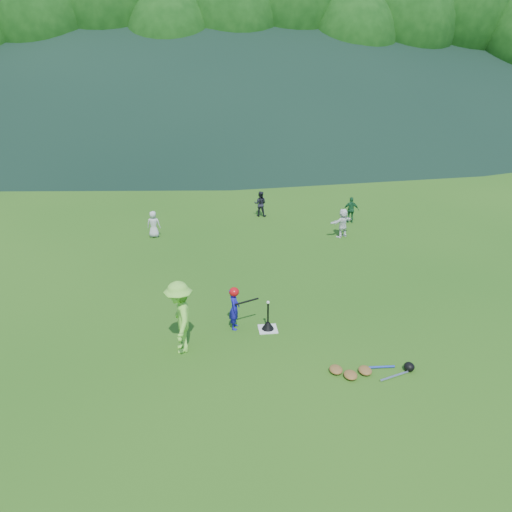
{
  "coord_description": "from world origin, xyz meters",
  "views": [
    {
      "loc": [
        -1.49,
        -10.39,
        6.28
      ],
      "look_at": [
        0.0,
        2.5,
        0.9
      ],
      "focal_mm": 35.0,
      "sensor_mm": 36.0,
      "label": 1
    }
  ],
  "objects_px": {
    "fielder_a": "(154,224)",
    "fielder_d": "(343,223)",
    "fielder_b": "(260,204)",
    "fielder_c": "(351,210)",
    "adult_coach": "(180,317)",
    "equipment_pile": "(365,371)",
    "home_plate": "(268,329)",
    "batter_child": "(234,309)",
    "batting_tee": "(268,325)"
  },
  "relations": [
    {
      "from": "fielder_a",
      "to": "fielder_c",
      "type": "distance_m",
      "value": 7.57
    },
    {
      "from": "fielder_c",
      "to": "fielder_d",
      "type": "bearing_deg",
      "value": 74.48
    },
    {
      "from": "home_plate",
      "to": "fielder_b",
      "type": "bearing_deg",
      "value": 84.14
    },
    {
      "from": "fielder_d",
      "to": "home_plate",
      "type": "bearing_deg",
      "value": 32.92
    },
    {
      "from": "fielder_b",
      "to": "batting_tee",
      "type": "height_order",
      "value": "fielder_b"
    },
    {
      "from": "batter_child",
      "to": "batting_tee",
      "type": "relative_size",
      "value": 1.55
    },
    {
      "from": "fielder_b",
      "to": "fielder_a",
      "type": "bearing_deg",
      "value": 41.63
    },
    {
      "from": "batter_child",
      "to": "fielder_a",
      "type": "bearing_deg",
      "value": 27.91
    },
    {
      "from": "fielder_a",
      "to": "fielder_d",
      "type": "xyz_separation_m",
      "value": [
        6.75,
        -0.77,
        0.05
      ]
    },
    {
      "from": "batting_tee",
      "to": "equipment_pile",
      "type": "distance_m",
      "value": 2.68
    },
    {
      "from": "home_plate",
      "to": "fielder_c",
      "type": "distance_m",
      "value": 8.82
    },
    {
      "from": "batter_child",
      "to": "equipment_pile",
      "type": "xyz_separation_m",
      "value": [
        2.58,
        -2.17,
        -0.46
      ]
    },
    {
      "from": "fielder_c",
      "to": "equipment_pile",
      "type": "bearing_deg",
      "value": 86.29
    },
    {
      "from": "fielder_c",
      "to": "fielder_d",
      "type": "distance_m",
      "value": 1.73
    },
    {
      "from": "fielder_d",
      "to": "batting_tee",
      "type": "relative_size",
      "value": 1.56
    },
    {
      "from": "home_plate",
      "to": "adult_coach",
      "type": "relative_size",
      "value": 0.27
    },
    {
      "from": "fielder_b",
      "to": "fielder_c",
      "type": "bearing_deg",
      "value": 176.1
    },
    {
      "from": "adult_coach",
      "to": "fielder_d",
      "type": "bearing_deg",
      "value": 135.68
    },
    {
      "from": "fielder_c",
      "to": "batter_child",
      "type": "bearing_deg",
      "value": 66.68
    },
    {
      "from": "fielder_a",
      "to": "fielder_d",
      "type": "relative_size",
      "value": 0.91
    },
    {
      "from": "home_plate",
      "to": "batter_child",
      "type": "distance_m",
      "value": 0.96
    },
    {
      "from": "equipment_pile",
      "to": "adult_coach",
      "type": "bearing_deg",
      "value": 160.85
    },
    {
      "from": "fielder_b",
      "to": "equipment_pile",
      "type": "distance_m",
      "value": 10.92
    },
    {
      "from": "equipment_pile",
      "to": "fielder_a",
      "type": "bearing_deg",
      "value": 119.3
    },
    {
      "from": "fielder_b",
      "to": "batter_child",
      "type": "bearing_deg",
      "value": 94.66
    },
    {
      "from": "batting_tee",
      "to": "equipment_pile",
      "type": "xyz_separation_m",
      "value": [
        1.79,
        -2.0,
        -0.06
      ]
    },
    {
      "from": "fielder_b",
      "to": "equipment_pile",
      "type": "height_order",
      "value": "fielder_b"
    },
    {
      "from": "fielder_c",
      "to": "equipment_pile",
      "type": "xyz_separation_m",
      "value": [
        -2.54,
        -9.66,
        -0.44
      ]
    },
    {
      "from": "home_plate",
      "to": "batting_tee",
      "type": "bearing_deg",
      "value": 0.0
    },
    {
      "from": "fielder_b",
      "to": "batting_tee",
      "type": "distance_m",
      "value": 8.94
    },
    {
      "from": "fielder_c",
      "to": "batting_tee",
      "type": "bearing_deg",
      "value": 71.58
    },
    {
      "from": "fielder_b",
      "to": "batting_tee",
      "type": "bearing_deg",
      "value": 99.87
    },
    {
      "from": "fielder_b",
      "to": "fielder_d",
      "type": "relative_size",
      "value": 0.98
    },
    {
      "from": "batter_child",
      "to": "adult_coach",
      "type": "distance_m",
      "value": 1.54
    },
    {
      "from": "fielder_c",
      "to": "fielder_d",
      "type": "height_order",
      "value": "fielder_d"
    },
    {
      "from": "adult_coach",
      "to": "fielder_d",
      "type": "height_order",
      "value": "adult_coach"
    },
    {
      "from": "fielder_b",
      "to": "adult_coach",
      "type": "bearing_deg",
      "value": 88.45
    },
    {
      "from": "batter_child",
      "to": "fielder_a",
      "type": "distance_m",
      "value": 7.13
    },
    {
      "from": "equipment_pile",
      "to": "batting_tee",
      "type": "bearing_deg",
      "value": 131.85
    },
    {
      "from": "adult_coach",
      "to": "fielder_b",
      "type": "relative_size",
      "value": 1.63
    },
    {
      "from": "batting_tee",
      "to": "fielder_b",
      "type": "bearing_deg",
      "value": 84.14
    },
    {
      "from": "adult_coach",
      "to": "equipment_pile",
      "type": "height_order",
      "value": "adult_coach"
    },
    {
      "from": "fielder_b",
      "to": "equipment_pile",
      "type": "xyz_separation_m",
      "value": [
        0.88,
        -10.88,
        -0.45
      ]
    },
    {
      "from": "batting_tee",
      "to": "batter_child",
      "type": "bearing_deg",
      "value": 167.77
    },
    {
      "from": "batter_child",
      "to": "fielder_d",
      "type": "relative_size",
      "value": 1.0
    },
    {
      "from": "adult_coach",
      "to": "fielder_d",
      "type": "relative_size",
      "value": 1.59
    },
    {
      "from": "fielder_c",
      "to": "batting_tee",
      "type": "relative_size",
      "value": 1.5
    },
    {
      "from": "fielder_a",
      "to": "batter_child",
      "type": "bearing_deg",
      "value": 116.31
    },
    {
      "from": "fielder_d",
      "to": "fielder_c",
      "type": "bearing_deg",
      "value": -143.46
    },
    {
      "from": "fielder_c",
      "to": "adult_coach",
      "type": "bearing_deg",
      "value": 63.55
    }
  ]
}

